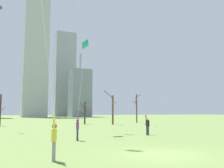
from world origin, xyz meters
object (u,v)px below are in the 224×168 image
bare_tree_left_of_center (84,112)px  bare_tree_center (137,107)px  bare_tree_far_right_edge (113,108)px  kite_flyer_far_back_red (48,78)px  kite_flyer_midfield_center_pink (122,79)px  kite_flyer_midfield_right_teal (79,107)px  bare_tree_right_of_center (0,109)px

bare_tree_left_of_center → bare_tree_center: bearing=7.9°
bare_tree_far_right_edge → kite_flyer_far_back_red: bearing=-119.2°
kite_flyer_midfield_center_pink → bare_tree_far_right_edge: (7.09, 17.49, -2.78)m
kite_flyer_far_back_red → bare_tree_center: (25.11, 35.84, -0.28)m
kite_flyer_midfield_right_teal → bare_tree_right_of_center: (-5.42, 24.47, 0.10)m
kite_flyer_midfield_right_teal → bare_tree_right_of_center: kite_flyer_midfield_right_teal is taller
bare_tree_right_of_center → bare_tree_center: 26.01m
kite_flyer_far_back_red → kite_flyer_midfield_right_teal: (4.55, 10.22, -0.86)m
bare_tree_left_of_center → bare_tree_center: (11.92, 1.65, 0.91)m
kite_flyer_midfield_center_pink → kite_flyer_midfield_right_teal: bearing=-150.5°
bare_tree_left_of_center → bare_tree_far_right_edge: bearing=-38.9°
kite_flyer_midfield_right_teal → bare_tree_far_right_edge: 24.27m
kite_flyer_far_back_red → bare_tree_left_of_center: 36.66m
kite_flyer_midfield_center_pink → bare_tree_right_of_center: 24.16m
kite_flyer_far_back_red → kite_flyer_midfield_center_pink: size_ratio=0.71×
kite_flyer_midfield_center_pink → bare_tree_left_of_center: size_ratio=4.53×
bare_tree_right_of_center → bare_tree_left_of_center: 14.07m
bare_tree_right_of_center → bare_tree_center: size_ratio=0.86×
kite_flyer_midfield_center_pink → bare_tree_left_of_center: kite_flyer_midfield_center_pink is taller
bare_tree_far_right_edge → bare_tree_left_of_center: bearing=141.1°
kite_flyer_midfield_right_teal → bare_tree_far_right_edge: size_ratio=1.65×
bare_tree_right_of_center → bare_tree_center: (25.98, 1.15, 0.47)m
kite_flyer_midfield_center_pink → bare_tree_left_of_center: (3.01, 20.78, -3.37)m
kite_flyer_midfield_right_teal → kite_flyer_midfield_center_pink: size_ratio=0.52×
kite_flyer_far_back_red → kite_flyer_midfield_center_pink: bearing=52.8°
bare_tree_far_right_edge → bare_tree_left_of_center: 5.28m
bare_tree_center → bare_tree_left_of_center: bearing=-172.1°
kite_flyer_far_back_red → bare_tree_left_of_center: bearing=68.9°
kite_flyer_far_back_red → kite_flyer_midfield_right_teal: bearing=66.0°
bare_tree_far_right_edge → bare_tree_left_of_center: size_ratio=1.43×
bare_tree_far_right_edge → bare_tree_right_of_center: bearing=168.2°
bare_tree_far_right_edge → bare_tree_right_of_center: (-18.14, 3.80, -0.15)m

